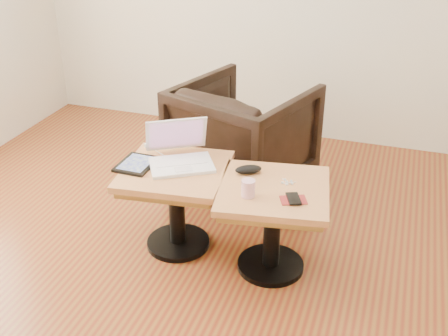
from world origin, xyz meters
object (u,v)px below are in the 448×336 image
(side_table_right, at_px, (273,209))
(armchair, at_px, (243,136))
(striped_cup, at_px, (248,188))
(side_table_left, at_px, (176,188))
(laptop, at_px, (180,155))

(side_table_right, bearing_deg, armchair, 106.94)
(striped_cup, bearing_deg, side_table_left, 160.73)
(side_table_right, distance_m, armchair, 1.00)
(side_table_left, bearing_deg, striped_cup, -25.57)
(side_table_right, xyz_separation_m, laptop, (-0.59, 0.12, 0.18))
(striped_cup, bearing_deg, armchair, 107.84)
(side_table_left, height_order, armchair, armchair)
(laptop, relative_size, striped_cup, 5.18)
(armchair, bearing_deg, side_table_left, 98.61)
(laptop, distance_m, armchair, 0.82)
(side_table_left, bearing_deg, side_table_right, -10.04)
(side_table_left, distance_m, laptop, 0.20)
(side_table_right, relative_size, striped_cup, 7.18)
(side_table_left, relative_size, side_table_right, 0.96)
(laptop, bearing_deg, side_table_left, -121.51)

